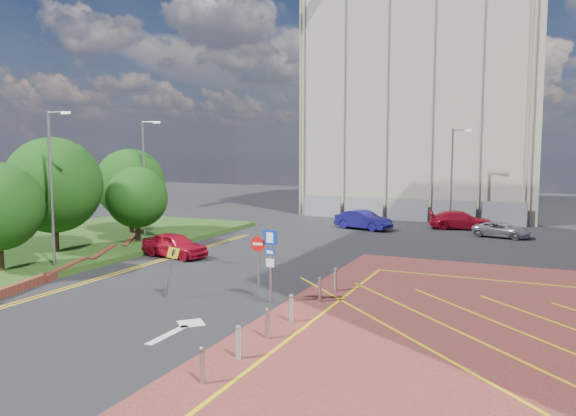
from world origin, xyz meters
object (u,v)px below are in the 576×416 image
Objects in this scene: tree_c at (137,198)px; sign_cluster at (266,256)px; lamp_left_far at (144,174)px; lamp_back at (453,174)px; car_red_back at (461,220)px; tree_b at (53,185)px; warning_sign at (171,266)px; car_silver_back at (502,230)px; tree_d at (130,184)px; car_blue_back at (363,220)px; lamp_left_near at (52,182)px; car_red_left at (175,245)px.

sign_cluster is (13.80, -9.02, -1.24)m from tree_c.
lamp_left_far is at bearing 114.71° from tree_c.
lamp_left_far is 1.00× the size of lamp_back.
lamp_left_far is at bearing 143.18° from sign_cluster.
sign_cluster is 0.65× the size of car_red_back.
warning_sign is at bearing -23.28° from tree_b.
sign_cluster is at bearing 171.47° from car_silver_back.
tree_c is 0.81× the size of tree_d.
tree_d is 25.65m from car_red_back.
sign_cluster reaches higher than car_blue_back.
sign_cluster reaches higher than car_red_back.
lamp_left_near is at bearing 166.52° from warning_sign.
lamp_back is (16.50, 26.00, -0.30)m from lamp_left_near.
warning_sign is at bearing 164.19° from car_silver_back.
tree_d is 18.03m from car_blue_back.
tree_d is at bearing 110.27° from car_red_back.
sign_cluster is at bearing -14.26° from tree_b.
tree_c is 14.24m from warning_sign.
car_red_left is at bearing -26.66° from tree_c.
tree_b is 13.22m from warning_sign.
lamp_back is at bearing 82.03° from sign_cluster.
lamp_left_far is 1.61× the size of car_red_back.
lamp_left_near is 2.50× the size of sign_cluster.
car_red_left is at bearing -122.85° from lamp_back.
warning_sign is 0.56× the size of car_silver_back.
tree_b is 1.69× the size of car_silver_back.
car_red_back is 1.25× the size of car_silver_back.
car_blue_back is (-6.16, -4.64, -3.61)m from lamp_back.
lamp_left_far reaches higher than lamp_back.
tree_b is 1.11× the size of tree_d.
car_red_back is (17.41, 24.65, -3.94)m from lamp_left_near.
tree_d is 11.76m from lamp_left_near.
lamp_back is (18.50, 16.00, -0.30)m from lamp_left_far.
sign_cluster is at bearing -4.56° from lamp_left_near.
car_red_left is 0.93× the size of car_blue_back.
lamp_left_near is 1.75× the size of car_blue_back.
car_silver_back is (20.63, 21.45, -4.11)m from lamp_left_near.
tree_c reaches higher than car_silver_back.
lamp_back is 24.39m from car_red_left.
tree_d is 20.74m from sign_cluster.
warning_sign is at bearing -136.43° from car_red_left.
lamp_left_near is 1.61× the size of car_red_back.
tree_d is 1.23× the size of car_red_back.
tree_b is 1.59× the size of car_red_left.
tree_c reaches higher than car_blue_back.
tree_d is at bearing 64.13° from car_red_left.
tree_c is 2.65m from lamp_left_far.
car_blue_back is 7.79m from car_red_back.
lamp_back is 1.61× the size of car_red_back.
sign_cluster reaches higher than car_red_left.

